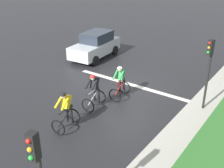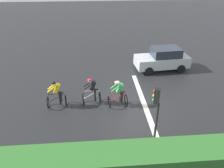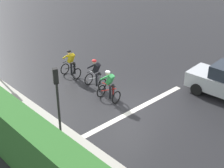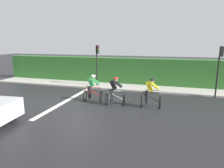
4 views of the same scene
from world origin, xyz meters
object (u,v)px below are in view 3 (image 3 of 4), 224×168
Objects in this scene: cyclist_lead at (71,64)px; cyclist_second at (96,75)px; traffic_light_near_crossing at (57,94)px; cyclist_mid at (109,87)px.

cyclist_lead and cyclist_second have the same top height.
cyclist_second is 5.13m from traffic_light_near_crossing.
traffic_light_near_crossing reaches higher than cyclist_second.
cyclist_mid is (-0.41, -1.53, 0.00)m from cyclist_second.
cyclist_second is at bearing 31.74° from traffic_light_near_crossing.
cyclist_mid is (-0.23, -3.55, 0.00)m from cyclist_lead.
traffic_light_near_crossing is at bearing -148.26° from cyclist_second.
cyclist_lead is 1.00× the size of cyclist_second.
cyclist_mid is at bearing -93.64° from cyclist_lead.
cyclist_lead is 6.28m from traffic_light_near_crossing.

